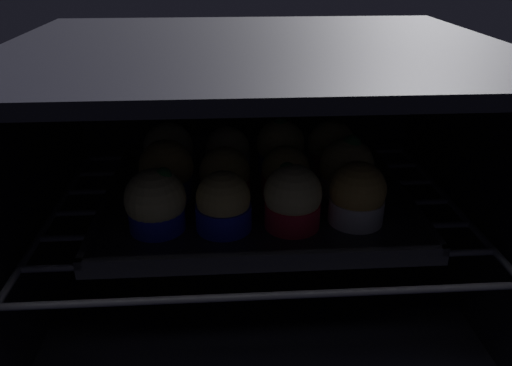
{
  "coord_description": "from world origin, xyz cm",
  "views": [
    {
      "loc": [
        -3.93,
        -37.2,
        45.65
      ],
      "look_at": [
        0.0,
        22.47,
        17.03
      ],
      "focal_mm": 34.74,
      "sensor_mm": 36.0,
      "label": 1
    }
  ],
  "objects_px": {
    "muffin_row2_col3": "(331,148)",
    "muffin_row1_col2": "(286,174)",
    "baking_tray": "(256,199)",
    "muffin_row1_col1": "(225,176)",
    "muffin_row2_col2": "(280,148)",
    "muffin_row2_col0": "(169,151)",
    "muffin_row0_col1": "(223,204)",
    "muffin_row0_col2": "(293,199)",
    "muffin_row1_col0": "(167,172)",
    "muffin_row1_col3": "(346,169)",
    "muffin_row2_col1": "(228,153)",
    "muffin_row0_col3": "(357,196)",
    "muffin_row0_col0": "(156,203)"
  },
  "relations": [
    {
      "from": "muffin_row0_col1",
      "to": "muffin_row1_col2",
      "type": "distance_m",
      "value": 0.12
    },
    {
      "from": "baking_tray",
      "to": "muffin_row2_col1",
      "type": "distance_m",
      "value": 0.09
    },
    {
      "from": "muffin_row0_col1",
      "to": "muffin_row2_col3",
      "type": "xyz_separation_m",
      "value": [
        0.16,
        0.17,
        0.0
      ]
    },
    {
      "from": "muffin_row0_col1",
      "to": "muffin_row1_col0",
      "type": "height_order",
      "value": "muffin_row1_col0"
    },
    {
      "from": "muffin_row1_col2",
      "to": "muffin_row2_col0",
      "type": "bearing_deg",
      "value": 154.16
    },
    {
      "from": "muffin_row2_col3",
      "to": "muffin_row1_col2",
      "type": "bearing_deg",
      "value": -133.51
    },
    {
      "from": "muffin_row0_col3",
      "to": "muffin_row2_col0",
      "type": "height_order",
      "value": "muffin_row2_col0"
    },
    {
      "from": "muffin_row0_col3",
      "to": "muffin_row1_col1",
      "type": "bearing_deg",
      "value": 155.12
    },
    {
      "from": "muffin_row2_col0",
      "to": "muffin_row2_col3",
      "type": "relative_size",
      "value": 1.05
    },
    {
      "from": "muffin_row0_col3",
      "to": "muffin_row1_col0",
      "type": "height_order",
      "value": "muffin_row1_col0"
    },
    {
      "from": "muffin_row0_col1",
      "to": "muffin_row1_col1",
      "type": "distance_m",
      "value": 0.08
    },
    {
      "from": "muffin_row0_col0",
      "to": "muffin_row1_col1",
      "type": "xyz_separation_m",
      "value": [
        0.08,
        0.07,
        -0.0
      ]
    },
    {
      "from": "muffin_row0_col0",
      "to": "muffin_row2_col3",
      "type": "distance_m",
      "value": 0.29
    },
    {
      "from": "muffin_row1_col2",
      "to": "muffin_row0_col1",
      "type": "bearing_deg",
      "value": -134.87
    },
    {
      "from": "baking_tray",
      "to": "muffin_row1_col1",
      "type": "height_order",
      "value": "muffin_row1_col1"
    },
    {
      "from": "muffin_row0_col0",
      "to": "muffin_row2_col1",
      "type": "xyz_separation_m",
      "value": [
        0.09,
        0.16,
        -0.0
      ]
    },
    {
      "from": "muffin_row2_col2",
      "to": "muffin_row2_col0",
      "type": "bearing_deg",
      "value": -179.81
    },
    {
      "from": "muffin_row0_col0",
      "to": "muffin_row1_col1",
      "type": "bearing_deg",
      "value": 42.66
    },
    {
      "from": "muffin_row0_col2",
      "to": "muffin_row2_col3",
      "type": "bearing_deg",
      "value": 64.3
    },
    {
      "from": "muffin_row1_col0",
      "to": "muffin_row1_col1",
      "type": "relative_size",
      "value": 1.13
    },
    {
      "from": "muffin_row1_col1",
      "to": "muffin_row2_col3",
      "type": "xyz_separation_m",
      "value": [
        0.16,
        0.09,
        0.0
      ]
    },
    {
      "from": "muffin_row2_col3",
      "to": "muffin_row1_col1",
      "type": "bearing_deg",
      "value": -151.4
    },
    {
      "from": "muffin_row0_col1",
      "to": "muffin_row2_col1",
      "type": "relative_size",
      "value": 1.03
    },
    {
      "from": "muffin_row0_col0",
      "to": "muffin_row2_col0",
      "type": "height_order",
      "value": "same"
    },
    {
      "from": "muffin_row1_col3",
      "to": "muffin_row0_col2",
      "type": "bearing_deg",
      "value": -134.77
    },
    {
      "from": "muffin_row0_col0",
      "to": "muffin_row2_col2",
      "type": "distance_m",
      "value": 0.23
    },
    {
      "from": "baking_tray",
      "to": "muffin_row1_col3",
      "type": "distance_m",
      "value": 0.13
    },
    {
      "from": "baking_tray",
      "to": "muffin_row0_col1",
      "type": "relative_size",
      "value": 5.53
    },
    {
      "from": "muffin_row1_col1",
      "to": "muffin_row1_col2",
      "type": "relative_size",
      "value": 1.04
    },
    {
      "from": "muffin_row1_col1",
      "to": "muffin_row1_col0",
      "type": "bearing_deg",
      "value": 175.54
    },
    {
      "from": "muffin_row0_col0",
      "to": "muffin_row1_col3",
      "type": "height_order",
      "value": "muffin_row1_col3"
    },
    {
      "from": "muffin_row1_col0",
      "to": "muffin_row1_col2",
      "type": "distance_m",
      "value": 0.16
    },
    {
      "from": "muffin_row1_col0",
      "to": "muffin_row1_col3",
      "type": "relative_size",
      "value": 0.97
    },
    {
      "from": "muffin_row1_col2",
      "to": "muffin_row1_col3",
      "type": "bearing_deg",
      "value": 0.92
    },
    {
      "from": "muffin_row0_col2",
      "to": "muffin_row1_col1",
      "type": "relative_size",
      "value": 1.1
    },
    {
      "from": "muffin_row1_col1",
      "to": "muffin_row2_col2",
      "type": "bearing_deg",
      "value": 45.31
    },
    {
      "from": "baking_tray",
      "to": "muffin_row2_col3",
      "type": "height_order",
      "value": "muffin_row2_col3"
    },
    {
      "from": "muffin_row0_col2",
      "to": "muffin_row1_col0",
      "type": "height_order",
      "value": "muffin_row1_col0"
    },
    {
      "from": "baking_tray",
      "to": "muffin_row2_col3",
      "type": "xyz_separation_m",
      "value": [
        0.12,
        0.08,
        0.04
      ]
    },
    {
      "from": "muffin_row1_col3",
      "to": "muffin_row1_col1",
      "type": "bearing_deg",
      "value": -177.94
    },
    {
      "from": "muffin_row2_col2",
      "to": "muffin_row1_col3",
      "type": "bearing_deg",
      "value": -43.92
    },
    {
      "from": "muffin_row0_col0",
      "to": "muffin_row2_col1",
      "type": "relative_size",
      "value": 1.11
    },
    {
      "from": "baking_tray",
      "to": "muffin_row2_col3",
      "type": "bearing_deg",
      "value": 35.14
    },
    {
      "from": "muffin_row1_col2",
      "to": "muffin_row2_col0",
      "type": "relative_size",
      "value": 0.88
    },
    {
      "from": "muffin_row0_col2",
      "to": "muffin_row2_col1",
      "type": "bearing_deg",
      "value": 114.76
    },
    {
      "from": "muffin_row0_col1",
      "to": "muffin_row0_col0",
      "type": "bearing_deg",
      "value": 176.8
    },
    {
      "from": "baking_tray",
      "to": "muffin_row1_col0",
      "type": "distance_m",
      "value": 0.12
    },
    {
      "from": "muffin_row0_col1",
      "to": "muffin_row1_col1",
      "type": "bearing_deg",
      "value": 88.11
    },
    {
      "from": "baking_tray",
      "to": "muffin_row1_col1",
      "type": "distance_m",
      "value": 0.06
    },
    {
      "from": "muffin_row1_col3",
      "to": "muffin_row2_col2",
      "type": "height_order",
      "value": "same"
    }
  ]
}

